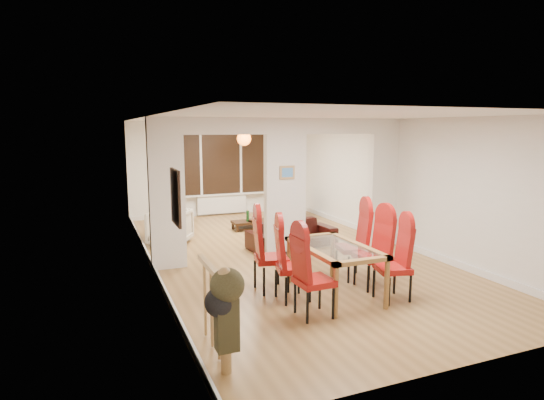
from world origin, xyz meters
TOP-DOWN VIEW (x-y plane):
  - floor at (0.00, 0.00)m, footprint 5.00×9.00m
  - room_walls at (0.00, 0.00)m, footprint 5.00×9.00m
  - divider_wall at (0.00, 0.00)m, footprint 5.00×0.18m
  - bay_window_blinds at (0.00, 4.44)m, footprint 3.00×0.08m
  - radiator at (0.00, 4.40)m, footprint 1.40×0.08m
  - pendant_light at (0.30, 3.30)m, footprint 0.36×0.36m
  - stair_newel at (-2.25, -3.20)m, footprint 0.40×1.20m
  - wall_poster at (-2.47, -2.40)m, footprint 0.04×0.52m
  - pillar_photo at (0.00, -0.10)m, footprint 0.30×0.03m
  - dining_table at (-0.18, -2.21)m, footprint 0.88×1.57m
  - dining_chair_la at (-0.81, -2.79)m, footprint 0.46×0.46m
  - dining_chair_lb at (-0.82, -2.16)m, footprint 0.53×0.53m
  - dining_chair_lc at (-0.96, -1.70)m, footprint 0.55×0.55m
  - dining_chair_ra at (0.48, -2.70)m, footprint 0.53×0.53m
  - dining_chair_rb at (0.52, -2.14)m, footprint 0.48×0.48m
  - dining_chair_rc at (0.47, -1.67)m, footprint 0.55×0.55m
  - sofa at (0.37, 0.48)m, footprint 1.89×0.90m
  - armchair at (-1.91, 1.64)m, footprint 1.08×1.08m
  - person at (-1.85, 2.43)m, footprint 0.67×0.54m
  - television at (1.83, 3.21)m, footprint 0.94×0.46m
  - coffee_table at (0.15, 2.36)m, footprint 0.92×0.49m
  - bottle at (0.04, 2.30)m, footprint 0.07×0.07m
  - bowl at (0.15, 2.26)m, footprint 0.23×0.23m
  - shoes at (-0.06, -0.25)m, footprint 0.23×0.25m

SIDE VIEW (x-z plane):
  - floor at x=0.00m, z-range -0.01..0.01m
  - shoes at x=-0.06m, z-range 0.00..0.10m
  - coffee_table at x=0.15m, z-range 0.00..0.21m
  - bowl at x=0.15m, z-range 0.21..0.26m
  - sofa at x=0.37m, z-range 0.00..0.53m
  - television at x=1.83m, z-range 0.00..0.55m
  - radiator at x=0.00m, z-range 0.05..0.55m
  - bottle at x=0.04m, z-range 0.21..0.49m
  - armchair at x=-1.91m, z-range 0.00..0.73m
  - dining_table at x=-0.18m, z-range 0.00..0.73m
  - dining_chair_ra at x=0.48m, z-range 0.00..1.10m
  - stair_newel at x=-2.25m, z-range 0.00..1.10m
  - dining_chair_lb at x=-0.82m, z-range 0.00..1.11m
  - dining_chair_la at x=-0.81m, z-range 0.00..1.11m
  - dining_chair_rb at x=0.52m, z-range 0.00..1.13m
  - dining_chair_rc at x=0.47m, z-range 0.00..1.16m
  - dining_chair_lc at x=-0.96m, z-range 0.00..1.16m
  - person at x=-1.85m, z-range 0.00..1.61m
  - room_walls at x=0.00m, z-range 0.00..2.60m
  - divider_wall at x=0.00m, z-range 0.00..2.60m
  - bay_window_blinds at x=0.00m, z-range 0.60..2.40m
  - wall_poster at x=-2.47m, z-range 1.27..1.94m
  - pillar_photo at x=0.00m, z-range 1.48..1.73m
  - pendant_light at x=0.30m, z-range 1.97..2.33m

